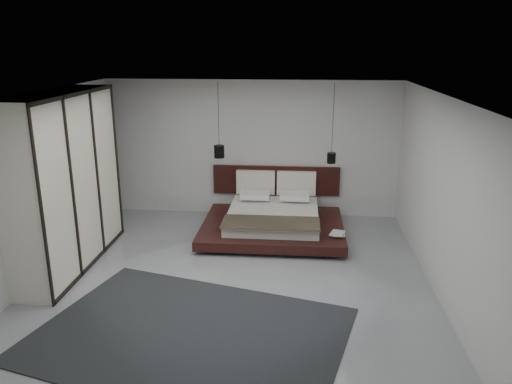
# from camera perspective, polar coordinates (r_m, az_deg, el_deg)

# --- Properties ---
(floor) EXTENTS (6.00, 6.00, 0.00)m
(floor) POSITION_cam_1_polar(r_m,az_deg,el_deg) (7.94, -2.53, -9.49)
(floor) COLOR #919399
(floor) RESTS_ON ground
(ceiling) EXTENTS (6.00, 6.00, 0.00)m
(ceiling) POSITION_cam_1_polar(r_m,az_deg,el_deg) (7.16, -2.83, 11.06)
(ceiling) COLOR white
(ceiling) RESTS_ON wall_back
(wall_back) EXTENTS (6.00, 0.00, 6.00)m
(wall_back) POSITION_cam_1_polar(r_m,az_deg,el_deg) (10.32, -0.46, 4.96)
(wall_back) COLOR silver
(wall_back) RESTS_ON floor
(wall_front) EXTENTS (6.00, 0.00, 6.00)m
(wall_front) POSITION_cam_1_polar(r_m,az_deg,el_deg) (4.67, -7.61, -10.21)
(wall_front) COLOR silver
(wall_front) RESTS_ON floor
(wall_left) EXTENTS (0.00, 6.00, 6.00)m
(wall_left) POSITION_cam_1_polar(r_m,az_deg,el_deg) (8.37, -23.49, 0.74)
(wall_left) COLOR silver
(wall_left) RESTS_ON floor
(wall_right) EXTENTS (0.00, 6.00, 6.00)m
(wall_right) POSITION_cam_1_polar(r_m,az_deg,el_deg) (7.64, 20.23, -0.33)
(wall_right) COLOR silver
(wall_right) RESTS_ON floor
(lattice_screen) EXTENTS (0.05, 0.90, 2.60)m
(lattice_screen) POSITION_cam_1_polar(r_m,az_deg,el_deg) (10.52, -17.01, 3.89)
(lattice_screen) COLOR black
(lattice_screen) RESTS_ON floor
(bed) EXTENTS (2.63, 2.33, 1.05)m
(bed) POSITION_cam_1_polar(r_m,az_deg,el_deg) (9.55, 1.97, -3.04)
(bed) COLOR black
(bed) RESTS_ON floor
(book_lower) EXTENTS (0.26, 0.33, 0.03)m
(book_lower) POSITION_cam_1_polar(r_m,az_deg,el_deg) (8.97, 8.67, -4.69)
(book_lower) COLOR #99724C
(book_lower) RESTS_ON bed
(book_upper) EXTENTS (0.31, 0.37, 0.02)m
(book_upper) POSITION_cam_1_polar(r_m,az_deg,el_deg) (8.93, 8.56, -4.60)
(book_upper) COLOR #99724C
(book_upper) RESTS_ON book_lower
(pendant_left) EXTENTS (0.20, 0.20, 1.44)m
(pendant_left) POSITION_cam_1_polar(r_m,az_deg,el_deg) (9.71, -4.22, 4.66)
(pendant_left) COLOR black
(pendant_left) RESTS_ON ceiling
(pendant_right) EXTENTS (0.16, 0.16, 1.51)m
(pendant_right) POSITION_cam_1_polar(r_m,az_deg,el_deg) (9.62, 8.61, 3.92)
(pendant_right) COLOR black
(pendant_right) RESTS_ON ceiling
(wardrobe) EXTENTS (0.67, 2.84, 2.79)m
(wardrobe) POSITION_cam_1_polar(r_m,az_deg,el_deg) (8.43, -20.95, 1.12)
(wardrobe) COLOR silver
(wardrobe) RESTS_ON floor
(rug) EXTENTS (4.32, 3.57, 0.02)m
(rug) POSITION_cam_1_polar(r_m,az_deg,el_deg) (6.53, -7.59, -15.82)
(rug) COLOR black
(rug) RESTS_ON floor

